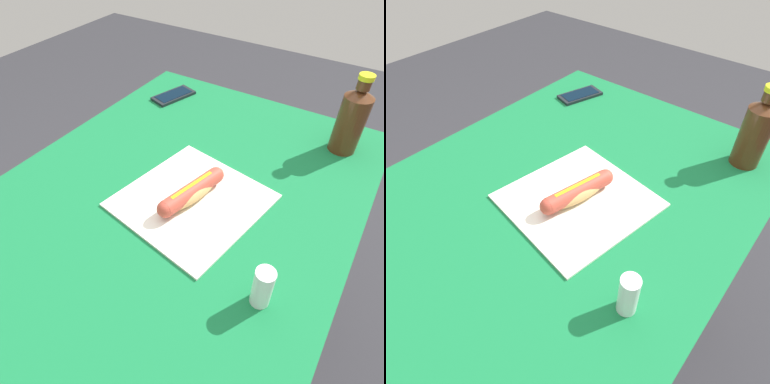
# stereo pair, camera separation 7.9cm
# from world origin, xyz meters

# --- Properties ---
(ground_plane) EXTENTS (6.00, 6.00, 0.00)m
(ground_plane) POSITION_xyz_m (0.00, 0.00, 0.00)
(ground_plane) COLOR #2D2D33
(ground_plane) RESTS_ON ground
(dining_table) EXTENTS (1.11, 0.82, 0.78)m
(dining_table) POSITION_xyz_m (0.00, 0.00, 0.63)
(dining_table) COLOR brown
(dining_table) RESTS_ON ground
(paper_wrapper) EXTENTS (0.35, 0.35, 0.01)m
(paper_wrapper) POSITION_xyz_m (0.01, -0.05, 0.78)
(paper_wrapper) COLOR silver
(paper_wrapper) RESTS_ON dining_table
(hot_dog) EXTENTS (0.20, 0.08, 0.05)m
(hot_dog) POSITION_xyz_m (0.01, -0.05, 0.81)
(hot_dog) COLOR tan
(hot_dog) RESTS_ON paper_wrapper
(cell_phone) EXTENTS (0.16, 0.11, 0.01)m
(cell_phone) POSITION_xyz_m (0.40, 0.27, 0.78)
(cell_phone) COLOR black
(cell_phone) RESTS_ON dining_table
(soda_bottle) EXTENTS (0.07, 0.07, 0.22)m
(soda_bottle) POSITION_xyz_m (0.41, -0.29, 0.87)
(soda_bottle) COLOR #4C2814
(soda_bottle) RESTS_ON dining_table
(salt_shaker) EXTENTS (0.04, 0.04, 0.09)m
(salt_shaker) POSITION_xyz_m (-0.14, -0.29, 0.82)
(salt_shaker) COLOR silver
(salt_shaker) RESTS_ON dining_table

